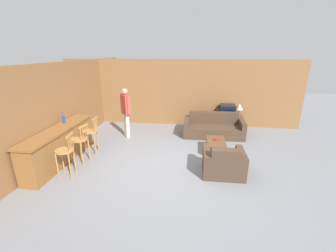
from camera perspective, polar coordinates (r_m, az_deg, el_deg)
ground_plane at (r=5.96m, az=-0.17°, el=-10.46°), size 24.00×24.00×0.00m
wall_back at (r=9.03m, az=2.77°, el=8.36°), size 9.40×0.08×2.60m
wall_left at (r=7.75m, az=-23.41°, el=5.17°), size 0.08×8.69×2.60m
bar_counter at (r=6.71m, az=-25.69°, el=-4.42°), size 0.55×2.75×0.95m
bar_chair_near at (r=5.85m, az=-24.64°, el=-6.38°), size 0.47×0.47×1.07m
bar_chair_mid at (r=6.41m, az=-21.42°, el=-3.79°), size 0.49×0.49×1.07m
bar_chair_far at (r=6.94m, az=-18.99°, el=-1.83°), size 0.47×0.47×1.07m
couch_far at (r=8.15m, az=11.47°, el=-0.52°), size 2.07×0.93×0.80m
armchair_near at (r=5.71m, az=13.91°, el=-9.20°), size 0.99×0.88×0.78m
coffee_table at (r=6.80m, az=12.08°, el=-4.16°), size 0.54×0.91×0.37m
tv_unit at (r=8.98m, az=14.62°, el=0.87°), size 1.16×0.54×0.52m
tv at (r=8.84m, az=14.88°, el=3.83°), size 0.56×0.50×0.44m
bottle at (r=6.95m, az=-24.98°, el=1.81°), size 0.08×0.08×0.31m
book_on_table at (r=6.85m, az=12.33°, el=-3.32°), size 0.21×0.20×0.03m
table_lamp at (r=8.89m, az=17.70°, el=4.57°), size 0.26×0.26×0.49m
person_by_window at (r=7.80m, az=-10.67°, el=3.97°), size 0.42×0.46×1.71m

